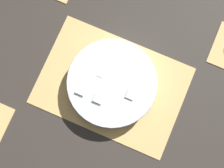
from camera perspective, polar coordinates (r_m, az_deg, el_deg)
The scene contains 3 objects.
ground_plane at distance 1.09m, azimuth 0.00°, elevation -0.26°, with size 6.00×6.00×0.00m, color #2D2823.
bamboo_mat_center at distance 1.08m, azimuth 0.00°, elevation -0.24°, with size 0.50×0.34×0.01m.
fruit_salad_bowl at distance 1.04m, azimuth -0.02°, elevation 0.07°, with size 0.30×0.30×0.07m.
Camera 1 is at (0.07, -0.15, 1.07)m, focal length 50.00 mm.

